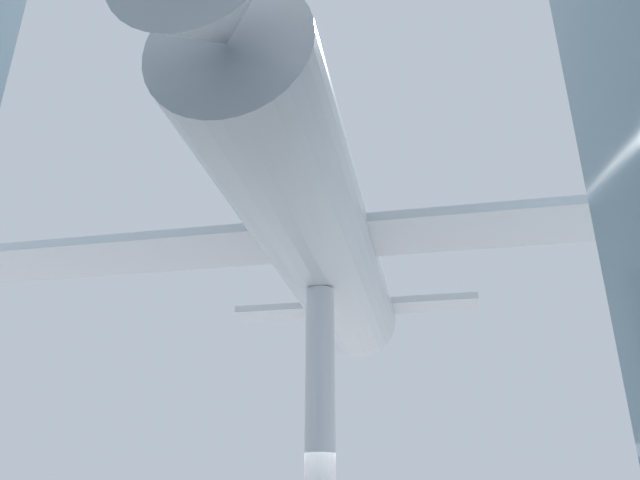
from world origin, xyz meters
TOP-DOWN VIEW (x-y plane):
  - support_pylon_central at (0.00, 0.00)m, footprint 0.55×0.55m
  - suspended_airplane at (0.03, 0.28)m, footprint 20.70×13.31m

SIDE VIEW (x-z plane):
  - support_pylon_central at x=0.00m, z-range 0.00..5.51m
  - suspended_airplane at x=0.03m, z-range 5.02..8.14m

